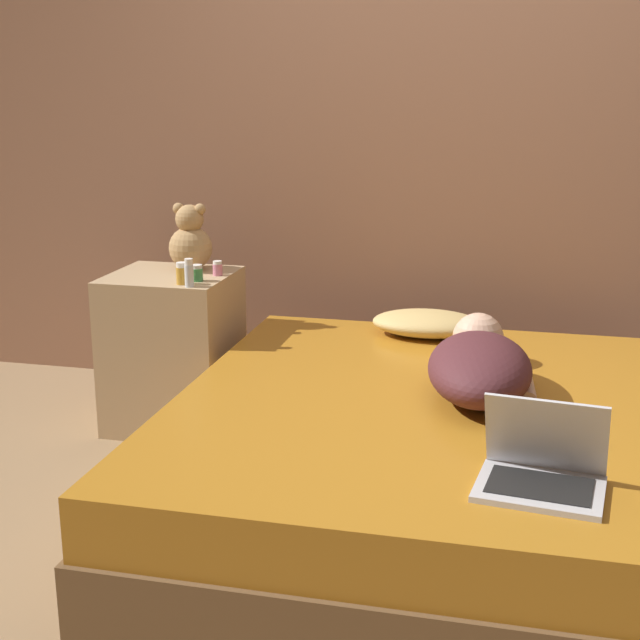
{
  "coord_description": "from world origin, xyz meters",
  "views": [
    {
      "loc": [
        0.32,
        -2.71,
        1.4
      ],
      "look_at": [
        -0.38,
        0.23,
        0.59
      ],
      "focal_mm": 50.0,
      "sensor_mm": 36.0,
      "label": 1
    }
  ],
  "objects": [
    {
      "name": "ground_plane",
      "position": [
        0.0,
        0.0,
        0.0
      ],
      "size": [
        12.0,
        12.0,
        0.0
      ],
      "primitive_type": "plane",
      "color": "#937551"
    },
    {
      "name": "wall_back",
      "position": [
        0.0,
        1.21,
        1.3
      ],
      "size": [
        8.0,
        0.06,
        2.6
      ],
      "color": "#996B51",
      "rests_on": "ground_plane"
    },
    {
      "name": "bed",
      "position": [
        0.0,
        0.0,
        0.2
      ],
      "size": [
        1.58,
        1.86,
        0.41
      ],
      "color": "brown",
      "rests_on": "ground_plane"
    },
    {
      "name": "nightstand",
      "position": [
        -1.09,
        0.58,
        0.32
      ],
      "size": [
        0.49,
        0.46,
        0.65
      ],
      "color": "tan",
      "rests_on": "ground_plane"
    },
    {
      "name": "pillow",
      "position": [
        -0.06,
        0.75,
        0.46
      ],
      "size": [
        0.45,
        0.29,
        0.1
      ],
      "color": "tan",
      "rests_on": "bed"
    },
    {
      "name": "person_lying",
      "position": [
        0.19,
        0.12,
        0.51
      ],
      "size": [
        0.38,
        0.76,
        0.19
      ],
      "rotation": [
        0.0,
        0.0,
        0.08
      ],
      "color": "#4C2328",
      "rests_on": "bed"
    },
    {
      "name": "laptop",
      "position": [
        0.38,
        -0.58,
        0.46
      ],
      "size": [
        0.34,
        0.28,
        0.23
      ],
      "rotation": [
        0.0,
        0.0,
        -0.12
      ],
      "color": "silver",
      "rests_on": "bed"
    },
    {
      "name": "teddy_bear",
      "position": [
        -1.04,
        0.7,
        0.77
      ],
      "size": [
        0.18,
        0.18,
        0.28
      ],
      "color": "tan",
      "rests_on": "nightstand"
    },
    {
      "name": "bottle_green",
      "position": [
        -0.94,
        0.49,
        0.68
      ],
      "size": [
        0.05,
        0.05,
        0.07
      ],
      "color": "#3D8E4C",
      "rests_on": "nightstand"
    },
    {
      "name": "bottle_amber",
      "position": [
        -0.98,
        0.42,
        0.69
      ],
      "size": [
        0.04,
        0.04,
        0.09
      ],
      "color": "gold",
      "rests_on": "nightstand"
    },
    {
      "name": "bottle_pink",
      "position": [
        -0.9,
        0.61,
        0.68
      ],
      "size": [
        0.04,
        0.04,
        0.06
      ],
      "color": "pink",
      "rests_on": "nightstand"
    },
    {
      "name": "bottle_clear",
      "position": [
        -0.93,
        0.39,
        0.7
      ],
      "size": [
        0.03,
        0.03,
        0.11
      ],
      "color": "silver",
      "rests_on": "nightstand"
    }
  ]
}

